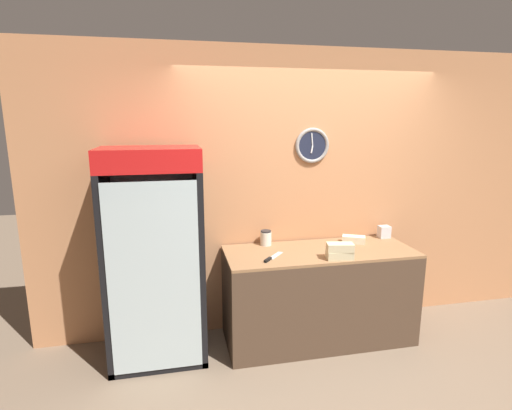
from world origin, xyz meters
name	(u,v)px	position (x,y,z in m)	size (l,w,h in m)	color
ground_plane	(359,399)	(0.00, 0.00, 0.00)	(14.00, 14.00, 0.00)	#7A6651
wall_back	(308,192)	(0.00, 1.27, 1.35)	(5.20, 0.09, 2.70)	tan
prep_counter	(318,295)	(0.00, 0.88, 0.44)	(1.73, 0.67, 0.88)	#4C3828
beverage_cooler	(155,245)	(-1.46, 0.96, 1.00)	(0.80, 0.62, 1.83)	black
sandwich_stack_bottom	(340,255)	(0.08, 0.63, 0.91)	(0.24, 0.15, 0.07)	beige
sandwich_stack_middle	(340,247)	(0.08, 0.63, 0.98)	(0.24, 0.15, 0.07)	beige
sandwich_flat_left	(354,239)	(0.40, 1.03, 0.91)	(0.24, 0.19, 0.07)	beige
chefs_knife	(271,258)	(-0.50, 0.75, 0.88)	(0.23, 0.26, 0.02)	silver
condiment_jar	(266,238)	(-0.45, 1.14, 0.95)	(0.11, 0.11, 0.14)	silver
napkin_dispenser	(384,232)	(0.77, 1.13, 0.94)	(0.11, 0.09, 0.12)	silver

